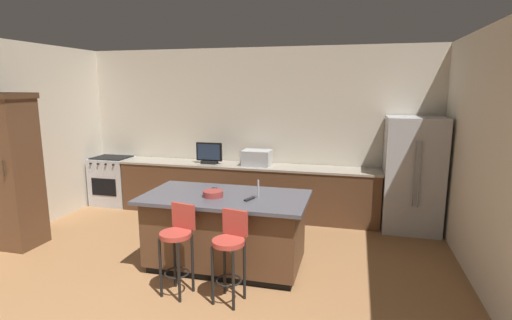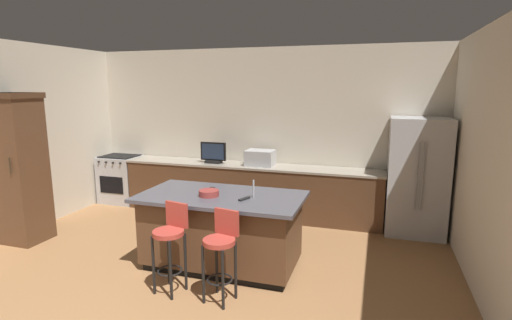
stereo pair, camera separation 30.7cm
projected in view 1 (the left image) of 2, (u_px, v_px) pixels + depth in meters
The scene contains 16 objects.
wall_back at pixel (255, 131), 7.07m from camera, with size 6.82×0.12×2.92m, color beige.
wall_right at pixel (497, 164), 4.05m from camera, with size 0.12×5.09×2.92m, color beige.
counter_back at pixel (246, 190), 6.91m from camera, with size 4.59×0.62×0.91m.
kitchen_island at pixel (226, 230), 4.89m from camera, with size 2.03×1.08×0.93m.
refrigerator at pixel (413, 175), 6.09m from camera, with size 0.86×0.77×1.80m.
range_oven at pixel (113, 181), 7.55m from camera, with size 0.73×0.63×0.93m.
cabinet_tower at pixel (11, 168), 5.44m from camera, with size 0.68×0.58×2.17m.
microwave at pixel (257, 158), 6.75m from camera, with size 0.48×0.36×0.26m, color #B7BABF.
tv_monitor at pixel (209, 154), 6.90m from camera, with size 0.47×0.16×0.37m.
sink_faucet_back at pixel (240, 157), 6.93m from camera, with size 0.02×0.02×0.24m, color #B2B2B7.
sink_faucet_island at pixel (258, 189), 4.68m from camera, with size 0.02×0.02×0.22m, color #B2B2B7.
bar_stool_left at pixel (178, 241), 4.22m from camera, with size 0.35×0.36×1.00m.
bar_stool_right at pixel (230, 249), 4.07m from camera, with size 0.34×0.36×0.97m.
fruit_bowl at pixel (213, 194), 4.74m from camera, with size 0.25×0.25×0.07m, color #993833.
cell_phone at pixel (212, 189), 5.08m from camera, with size 0.07×0.15×0.01m, color black.
tv_remote at pixel (249, 199), 4.61m from camera, with size 0.04×0.17×0.02m, color black.
Camera 1 is at (1.77, -2.13, 2.25)m, focal length 27.39 mm.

